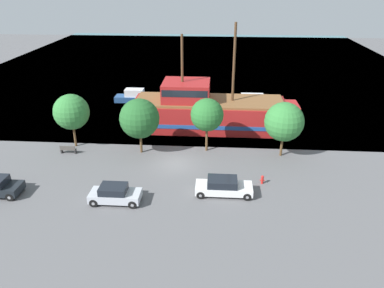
{
  "coord_description": "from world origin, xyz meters",
  "views": [
    {
      "loc": [
        3.81,
        -31.37,
        16.43
      ],
      "look_at": [
        1.43,
        2.0,
        1.2
      ],
      "focal_mm": 35.0,
      "sensor_mm": 36.0,
      "label": 1
    }
  ],
  "objects": [
    {
      "name": "bench_promenade_east",
      "position": [
        -10.98,
        1.49,
        0.43
      ],
      "size": [
        1.54,
        0.45,
        0.85
      ],
      "color": "#4C4742",
      "rests_on": "ground_plane"
    },
    {
      "name": "parked_car_curb_rear",
      "position": [
        4.49,
        -5.04,
        0.7
      ],
      "size": [
        4.62,
        1.9,
        1.42
      ],
      "color": "white",
      "rests_on": "ground_plane"
    },
    {
      "name": "tree_row_east",
      "position": [
        -10.86,
        3.3,
        3.76
      ],
      "size": [
        3.6,
        3.6,
        5.57
      ],
      "color": "brown",
      "rests_on": "ground_plane"
    },
    {
      "name": "tree_row_midwest",
      "position": [
        2.83,
        3.19,
        3.84
      ],
      "size": [
        3.26,
        3.26,
        5.48
      ],
      "color": "brown",
      "rests_on": "ground_plane"
    },
    {
      "name": "tree_row_mideast",
      "position": [
        -3.71,
        2.28,
        3.63
      ],
      "size": [
        3.91,
        3.91,
        5.58
      ],
      "color": "brown",
      "rests_on": "ground_plane"
    },
    {
      "name": "moored_boat_outer",
      "position": [
        8.97,
        17.72,
        0.63
      ],
      "size": [
        7.52,
        2.08,
        1.64
      ],
      "color": "#B7B2A8",
      "rests_on": "water_surface"
    },
    {
      "name": "water_surface",
      "position": [
        0.0,
        44.0,
        0.0
      ],
      "size": [
        80.0,
        80.0,
        0.0
      ],
      "primitive_type": "plane",
      "color": "teal",
      "rests_on": "ground"
    },
    {
      "name": "parked_car_curb_front",
      "position": [
        -4.01,
        -6.82,
        0.71
      ],
      "size": [
        3.98,
        1.83,
        1.44
      ],
      "color": "#B7BCC6",
      "rests_on": "ground_plane"
    },
    {
      "name": "fire_hydrant",
      "position": [
        7.84,
        -3.11,
        0.41
      ],
      "size": [
        0.42,
        0.25,
        0.76
      ],
      "color": "red",
      "rests_on": "ground_plane"
    },
    {
      "name": "moored_boat_dockside",
      "position": [
        -7.5,
        18.64,
        0.65
      ],
      "size": [
        6.43,
        1.94,
        1.78
      ],
      "color": "navy",
      "rests_on": "water_surface"
    },
    {
      "name": "tree_row_west",
      "position": [
        10.22,
        2.54,
        3.57
      ],
      "size": [
        3.78,
        3.78,
        5.46
      ],
      "color": "brown",
      "rests_on": "ground_plane"
    },
    {
      "name": "pirate_ship",
      "position": [
        2.67,
        9.59,
        2.04
      ],
      "size": [
        18.81,
        5.88,
        11.88
      ],
      "color": "#A31E1E",
      "rests_on": "water_surface"
    },
    {
      "name": "ground_plane",
      "position": [
        0.0,
        0.0,
        0.0
      ],
      "size": [
        160.0,
        160.0,
        0.0
      ],
      "primitive_type": "plane",
      "color": "#5B5B5E"
    }
  ]
}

